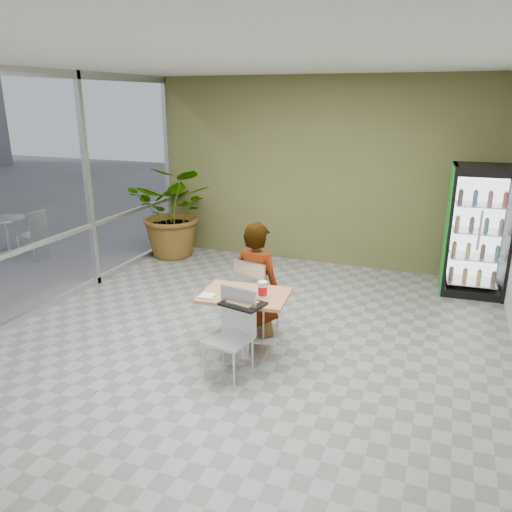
{
  "coord_description": "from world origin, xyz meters",
  "views": [
    {
      "loc": [
        2.06,
        -4.89,
        2.83
      ],
      "look_at": [
        -0.02,
        0.48,
        1.0
      ],
      "focal_mm": 35.0,
      "sensor_mm": 36.0,
      "label": 1
    }
  ],
  "objects_px": {
    "dining_table": "(245,311)",
    "seated_woman": "(257,290)",
    "beverage_fridge": "(478,231)",
    "cafeteria_tray": "(243,304)",
    "soda_cup": "(263,290)",
    "chair_near": "(233,327)",
    "potted_plant": "(175,211)",
    "chair_far": "(254,291)"
  },
  "relations": [
    {
      "from": "chair_near",
      "to": "soda_cup",
      "type": "distance_m",
      "value": 0.53
    },
    {
      "from": "seated_woman",
      "to": "potted_plant",
      "type": "bearing_deg",
      "value": -34.09
    },
    {
      "from": "chair_far",
      "to": "chair_near",
      "type": "distance_m",
      "value": 1.0
    },
    {
      "from": "dining_table",
      "to": "seated_woman",
      "type": "distance_m",
      "value": 0.59
    },
    {
      "from": "dining_table",
      "to": "chair_near",
      "type": "xyz_separation_m",
      "value": [
        0.05,
        -0.45,
        0.02
      ]
    },
    {
      "from": "chair_near",
      "to": "seated_woman",
      "type": "bearing_deg",
      "value": 106.7
    },
    {
      "from": "chair_near",
      "to": "cafeteria_tray",
      "type": "height_order",
      "value": "chair_near"
    },
    {
      "from": "dining_table",
      "to": "beverage_fridge",
      "type": "bearing_deg",
      "value": 50.74
    },
    {
      "from": "cafeteria_tray",
      "to": "beverage_fridge",
      "type": "bearing_deg",
      "value": 54.48
    },
    {
      "from": "seated_woman",
      "to": "soda_cup",
      "type": "height_order",
      "value": "seated_woman"
    },
    {
      "from": "dining_table",
      "to": "cafeteria_tray",
      "type": "bearing_deg",
      "value": -72.01
    },
    {
      "from": "chair_far",
      "to": "beverage_fridge",
      "type": "xyz_separation_m",
      "value": [
        2.56,
        2.47,
        0.39
      ]
    },
    {
      "from": "cafeteria_tray",
      "to": "potted_plant",
      "type": "distance_m",
      "value": 4.31
    },
    {
      "from": "seated_woman",
      "to": "cafeteria_tray",
      "type": "distance_m",
      "value": 0.92
    },
    {
      "from": "chair_far",
      "to": "cafeteria_tray",
      "type": "height_order",
      "value": "chair_far"
    },
    {
      "from": "beverage_fridge",
      "to": "potted_plant",
      "type": "xyz_separation_m",
      "value": [
        -5.09,
        0.02,
        -0.11
      ]
    },
    {
      "from": "seated_woman",
      "to": "cafeteria_tray",
      "type": "bearing_deg",
      "value": 111.45
    },
    {
      "from": "chair_near",
      "to": "soda_cup",
      "type": "xyz_separation_m",
      "value": [
        0.17,
        0.41,
        0.28
      ]
    },
    {
      "from": "dining_table",
      "to": "chair_far",
      "type": "relative_size",
      "value": 1.05
    },
    {
      "from": "chair_far",
      "to": "chair_near",
      "type": "height_order",
      "value": "chair_far"
    },
    {
      "from": "chair_near",
      "to": "potted_plant",
      "type": "bearing_deg",
      "value": 136.65
    },
    {
      "from": "chair_far",
      "to": "beverage_fridge",
      "type": "bearing_deg",
      "value": -126.23
    },
    {
      "from": "chair_far",
      "to": "potted_plant",
      "type": "relative_size",
      "value": 0.57
    },
    {
      "from": "beverage_fridge",
      "to": "seated_woman",
      "type": "bearing_deg",
      "value": -139.78
    },
    {
      "from": "chair_far",
      "to": "cafeteria_tray",
      "type": "xyz_separation_m",
      "value": [
        0.2,
        -0.83,
        0.2
      ]
    },
    {
      "from": "seated_woman",
      "to": "cafeteria_tray",
      "type": "height_order",
      "value": "seated_woman"
    },
    {
      "from": "dining_table",
      "to": "seated_woman",
      "type": "xyz_separation_m",
      "value": [
        -0.09,
        0.59,
        0.03
      ]
    },
    {
      "from": "chair_near",
      "to": "seated_woman",
      "type": "distance_m",
      "value": 1.05
    },
    {
      "from": "dining_table",
      "to": "soda_cup",
      "type": "distance_m",
      "value": 0.38
    },
    {
      "from": "soda_cup",
      "to": "potted_plant",
      "type": "relative_size",
      "value": 0.11
    },
    {
      "from": "soda_cup",
      "to": "beverage_fridge",
      "type": "relative_size",
      "value": 0.1
    },
    {
      "from": "chair_near",
      "to": "beverage_fridge",
      "type": "height_order",
      "value": "beverage_fridge"
    },
    {
      "from": "dining_table",
      "to": "soda_cup",
      "type": "bearing_deg",
      "value": -9.81
    },
    {
      "from": "chair_near",
      "to": "potted_plant",
      "type": "relative_size",
      "value": 0.56
    },
    {
      "from": "potted_plant",
      "to": "cafeteria_tray",
      "type": "bearing_deg",
      "value": -50.68
    },
    {
      "from": "beverage_fridge",
      "to": "cafeteria_tray",
      "type": "bearing_deg",
      "value": -128.91
    },
    {
      "from": "cafeteria_tray",
      "to": "dining_table",
      "type": "bearing_deg",
      "value": 107.99
    },
    {
      "from": "seated_woman",
      "to": "potted_plant",
      "type": "distance_m",
      "value": 3.54
    },
    {
      "from": "chair_far",
      "to": "potted_plant",
      "type": "height_order",
      "value": "potted_plant"
    },
    {
      "from": "chair_far",
      "to": "soda_cup",
      "type": "relative_size",
      "value": 5.24
    },
    {
      "from": "seated_woman",
      "to": "beverage_fridge",
      "type": "distance_m",
      "value": 3.54
    },
    {
      "from": "seated_woman",
      "to": "soda_cup",
      "type": "xyz_separation_m",
      "value": [
        0.31,
        -0.62,
        0.27
      ]
    }
  ]
}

